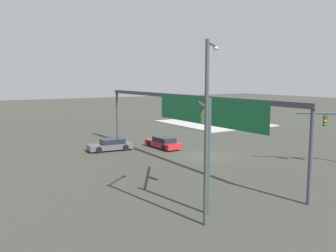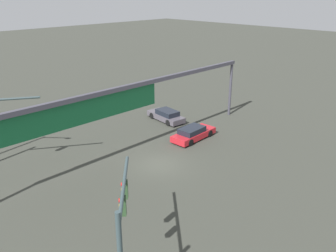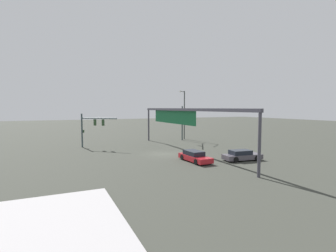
{
  "view_description": "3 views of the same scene",
  "coord_description": "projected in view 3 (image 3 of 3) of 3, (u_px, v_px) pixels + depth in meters",
  "views": [
    {
      "loc": [
        -27.0,
        21.09,
        7.42
      ],
      "look_at": [
        2.63,
        2.76,
        2.83
      ],
      "focal_mm": 38.85,
      "sensor_mm": 36.0,
      "label": 1
    },
    {
      "loc": [
        -17.2,
        -18.26,
        13.05
      ],
      "look_at": [
        2.1,
        1.04,
        2.42
      ],
      "focal_mm": 37.66,
      "sensor_mm": 36.0,
      "label": 2
    },
    {
      "loc": [
        30.33,
        -13.19,
        6.07
      ],
      "look_at": [
        -0.51,
        0.99,
        3.64
      ],
      "focal_mm": 27.18,
      "sensor_mm": 36.0,
      "label": 3
    }
  ],
  "objects": [
    {
      "name": "sedan_car_approaching",
      "position": [
        242.0,
        155.0,
        29.37
      ],
      "size": [
        2.18,
        4.67,
        1.21
      ],
      "rotation": [
        0.0,
        0.0,
        1.46
      ],
      "color": "#4E4951",
      "rests_on": "ground"
    },
    {
      "name": "sedan_car_waiting_far",
      "position": [
        195.0,
        156.0,
        28.73
      ],
      "size": [
        4.73,
        1.97,
        1.21
      ],
      "rotation": [
        0.0,
        0.0,
        0.04
      ],
      "color": "red",
      "rests_on": "ground"
    },
    {
      "name": "streetlamp_curved_arm",
      "position": [
        184.0,
        112.0,
        48.77
      ],
      "size": [
        2.06,
        2.26,
        9.28
      ],
      "rotation": [
        0.0,
        0.0,
        -0.84
      ],
      "color": "#373D3B",
      "rests_on": "ground"
    },
    {
      "name": "traffic_signal_near_corner",
      "position": [
        91.0,
        125.0,
        38.59
      ],
      "size": [
        4.47,
        4.64,
        5.19
      ],
      "rotation": [
        0.0,
        0.0,
        0.84
      ],
      "color": "#334447",
      "rests_on": "ground"
    },
    {
      "name": "traffic_signal_opposite_side",
      "position": [
        182.0,
        118.0,
        46.17
      ],
      "size": [
        5.59,
        3.57,
        6.38
      ],
      "rotation": [
        0.0,
        0.0,
        -0.56
      ],
      "color": "#324043",
      "rests_on": "ground"
    },
    {
      "name": "ground_plane",
      "position": [
        163.0,
        154.0,
        33.42
      ],
      "size": [
        212.38,
        212.38,
        0.0
      ],
      "primitive_type": "plane",
      "color": "#363831"
    },
    {
      "name": "overhead_sign_gantry",
      "position": [
        180.0,
        115.0,
        35.67
      ],
      "size": [
        27.98,
        0.43,
        6.01
      ],
      "color": "#3F3D48",
      "rests_on": "ground"
    }
  ]
}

